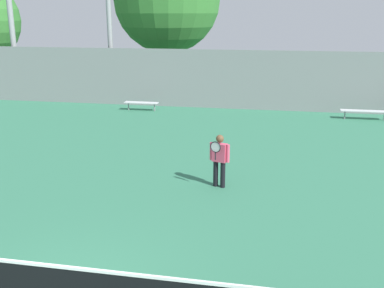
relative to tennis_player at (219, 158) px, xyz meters
The scene contains 4 objects.
tennis_player is the anchor object (origin of this frame).
bench_courtside_near 11.19m from the tennis_player, 60.16° to the left, with size 2.20×0.40×0.43m.
bench_courtside_far 11.05m from the tennis_player, 118.57° to the left, with size 1.73×0.40×0.43m.
back_fence 11.26m from the tennis_player, 100.44° to the left, with size 30.65×0.06×3.02m.
Camera 1 is at (3.54, -5.68, 4.77)m, focal length 42.00 mm.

